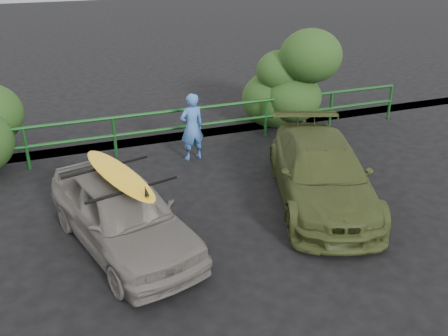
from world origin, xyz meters
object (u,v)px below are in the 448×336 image
(olive_vehicle, at_px, (321,172))
(man, at_px, (192,127))
(sedan, at_px, (122,213))
(surfboard, at_px, (118,174))
(guardrail, at_px, (155,132))

(olive_vehicle, distance_m, man, 3.44)
(sedan, xyz_separation_m, surfboard, (0.00, 0.00, 0.73))
(sedan, height_order, olive_vehicle, sedan)
(olive_vehicle, xyz_separation_m, surfboard, (-4.00, -0.23, 0.74))
(guardrail, height_order, surfboard, surfboard)
(guardrail, height_order, olive_vehicle, olive_vehicle)
(man, bearing_deg, guardrail, -55.36)
(guardrail, distance_m, sedan, 4.22)
(man, distance_m, surfboard, 3.92)
(olive_vehicle, bearing_deg, man, 140.42)
(guardrail, bearing_deg, surfboard, -111.08)
(olive_vehicle, relative_size, surfboard, 1.79)
(olive_vehicle, bearing_deg, sedan, -157.37)
(guardrail, xyz_separation_m, olive_vehicle, (2.49, -3.70, 0.11))
(olive_vehicle, distance_m, surfboard, 4.08)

